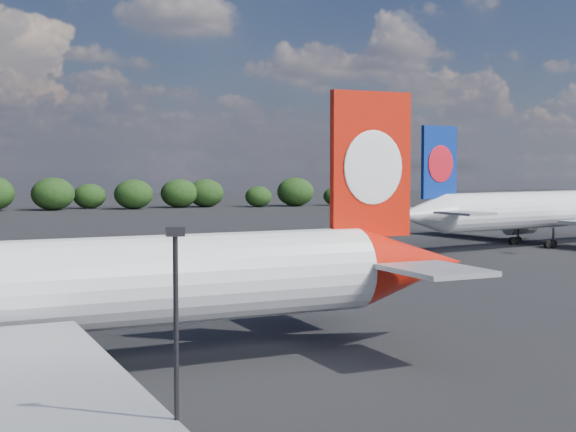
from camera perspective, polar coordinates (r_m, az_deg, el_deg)
name	(u,v)px	position (r m, az deg, el deg)	size (l,w,h in m)	color
ground	(45,261)	(102.01, -16.88, -3.06)	(500.00, 500.00, 0.00)	black
qantas_airliner	(72,288)	(44.70, -15.11, -4.99)	(49.54, 47.22, 16.16)	white
china_southern_airliner	(537,211)	(120.65, 17.30, 0.36)	(50.60, 48.49, 16.74)	white
apron_lamp_post	(176,364)	(25.00, -7.95, -10.39)	(0.55, 0.30, 9.64)	black
billboard_yellow	(87,195)	(223.85, -14.09, 1.49)	(5.00, 0.30, 5.50)	yellow
horizon_treeline	(28,195)	(220.70, -17.99, 1.42)	(205.68, 14.71, 9.16)	black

